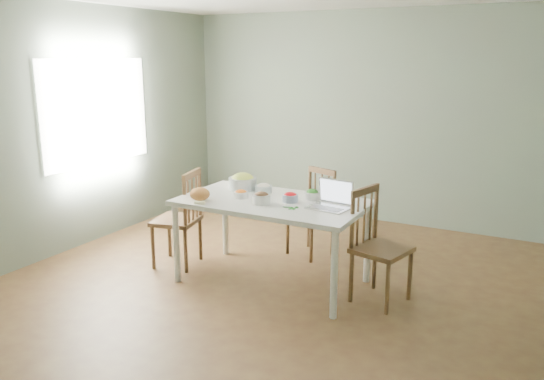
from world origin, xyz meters
The scene contains 20 objects.
floor centered at (0.00, 0.00, 0.00)m, with size 5.00×5.00×0.00m, color #472B1C.
wall_back centered at (0.00, 2.50, 1.35)m, with size 5.00×0.00×2.70m, color slate.
wall_front centered at (0.00, -2.50, 1.35)m, with size 5.00×0.00×2.70m, color slate.
wall_left centered at (-2.50, 0.00, 1.35)m, with size 0.00×5.00×2.70m, color slate.
window_left centered at (-2.48, 0.30, 1.50)m, with size 0.04×1.60×1.20m, color white.
dining_table centered at (-0.06, 0.04, 0.41)m, with size 1.74×0.98×0.81m, color white, non-canonical shape.
chair_far centered at (-0.05, 0.90, 0.47)m, with size 0.42×0.40×0.94m, color #4E341D, non-canonical shape.
chair_left centered at (-1.15, -0.02, 0.50)m, with size 0.44×0.42×1.01m, color #4E341D, non-canonical shape.
chair_right centered at (0.99, 0.12, 0.51)m, with size 0.45×0.43×1.01m, color #4E341D, non-canonical shape.
bread_boule centered at (-0.65, -0.27, 0.87)m, with size 0.19×0.19×0.12m, color #AE733C.
butter_stick centered at (-0.58, -0.39, 0.83)m, with size 0.10×0.03×0.03m, color #FDF8C4.
bowl_squash centered at (-0.52, 0.28, 0.90)m, with size 0.28×0.28×0.16m, color #CCD24C, non-canonical shape.
bowl_carrot centered at (-0.37, -0.01, 0.85)m, with size 0.14×0.14×0.08m, color #E04405, non-canonical shape.
bowl_onion centered at (-0.28, 0.27, 0.86)m, with size 0.17×0.17×0.09m, color beige, non-canonical shape.
bowl_mushroom centered at (-0.09, -0.10, 0.87)m, with size 0.16×0.16×0.11m, color #47220D, non-canonical shape.
bowl_redpep centered at (0.11, 0.08, 0.86)m, with size 0.15×0.15×0.09m, color #B10400, non-canonical shape.
bowl_broccoli centered at (0.25, 0.27, 0.86)m, with size 0.15×0.15×0.09m, color #1F5316, non-canonical shape.
flatbread centered at (0.31, 0.42, 0.82)m, with size 0.20×0.20×0.02m, color beige.
basil_bunch centered at (0.21, -0.11, 0.82)m, with size 0.17×0.17×0.02m, color #0D5212, non-canonical shape.
laptop centered at (0.51, 0.03, 0.94)m, with size 0.35×0.28×0.25m, color silver, non-canonical shape.
Camera 1 is at (2.26, -4.29, 2.13)m, focal length 35.95 mm.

